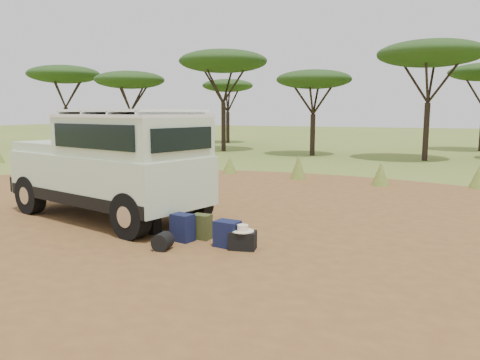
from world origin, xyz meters
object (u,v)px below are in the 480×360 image
at_px(walking_staff, 39,183).
at_px(backpack_navy, 183,228).
at_px(duffel_navy, 227,234).
at_px(hard_case, 243,240).
at_px(safari_vehicle, 112,167).
at_px(backpack_black, 151,222).
at_px(backpack_olive, 202,227).

bearing_deg(walking_staff, backpack_navy, -71.57).
bearing_deg(duffel_navy, hard_case, 0.17).
bearing_deg(safari_vehicle, walking_staff, -158.64).
bearing_deg(hard_case, safari_vehicle, 152.29).
bearing_deg(hard_case, backpack_black, 160.06).
relative_size(walking_staff, duffel_navy, 3.27).
xyz_separation_m(safari_vehicle, backpack_navy, (2.46, -1.01, -0.95)).
relative_size(safari_vehicle, walking_staff, 3.43).
relative_size(walking_staff, backpack_olive, 3.25).
bearing_deg(backpack_navy, safari_vehicle, 169.12).
bearing_deg(backpack_navy, duffel_navy, 11.75).
height_order(walking_staff, backpack_black, walking_staff).
bearing_deg(backpack_black, backpack_olive, 9.97).
relative_size(backpack_black, hard_case, 0.96).
bearing_deg(backpack_olive, walking_staff, 176.22).
height_order(backpack_black, backpack_olive, backpack_olive).
height_order(backpack_olive, duffel_navy, backpack_olive).
xyz_separation_m(walking_staff, duffel_navy, (5.44, -0.75, -0.52)).
distance_m(backpack_olive, hard_case, 1.06).
xyz_separation_m(backpack_navy, backpack_olive, (0.27, 0.28, -0.02)).
bearing_deg(duffel_navy, backpack_navy, -173.70).
bearing_deg(walking_staff, safari_vehicle, -54.73).
bearing_deg(walking_staff, backpack_black, -69.70).
height_order(backpack_black, duffel_navy, duffel_navy).
bearing_deg(safari_vehicle, duffel_navy, -2.48).
height_order(backpack_black, hard_case, backpack_black).
bearing_deg(hard_case, walking_staff, 160.19).
distance_m(walking_staff, hard_case, 5.85).
xyz_separation_m(backpack_navy, duffel_navy, (0.95, 0.00, -0.02)).
distance_m(backpack_navy, duffel_navy, 0.95).
xyz_separation_m(backpack_black, backpack_navy, (0.90, -0.27, 0.04)).
bearing_deg(backpack_navy, hard_case, 10.19).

